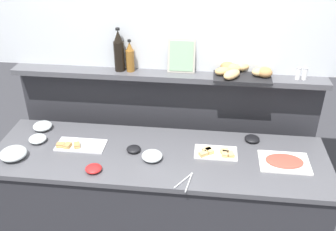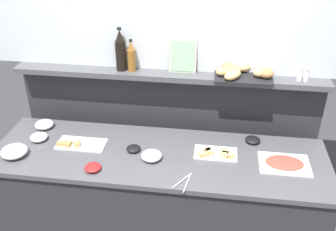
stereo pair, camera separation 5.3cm
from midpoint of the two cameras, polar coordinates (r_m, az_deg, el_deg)
name	(u,v)px [view 1 (the left image)]	position (r m, az deg, el deg)	size (l,w,h in m)	color
ground_plane	(169,195)	(3.61, -0.35, -11.84)	(12.00, 12.00, 0.00)	#38383D
buffet_counter	(159,204)	(2.87, -1.85, -13.09)	(2.27, 0.68, 0.89)	#2D2D33
back_ledge_unit	(167,139)	(3.12, -0.57, -3.51)	(2.29, 0.22, 1.30)	#2D2D33
sandwich_platter_front	(78,145)	(2.73, -13.84, -4.33)	(0.34, 0.17, 0.04)	silver
sandwich_platter_side	(216,152)	(2.59, 6.62, -5.52)	(0.29, 0.16, 0.04)	white
cold_cuts_platter	(284,162)	(2.60, 16.43, -6.63)	(0.32, 0.23, 0.02)	white
glass_bowl_large	(152,156)	(2.52, -3.00, -6.09)	(0.14, 0.14, 0.06)	silver
glass_bowl_medium	(38,139)	(2.85, -19.41, -3.35)	(0.12, 0.12, 0.05)	silver
glass_bowl_small	(13,154)	(2.74, -22.63, -5.32)	(0.18, 0.18, 0.07)	silver
glass_bowl_extra	(43,126)	(2.99, -18.72, -1.53)	(0.14, 0.14, 0.06)	silver
condiment_bowl_cream	(94,169)	(2.48, -11.68, -7.78)	(0.11, 0.11, 0.04)	red
condiment_bowl_dark	(134,149)	(2.61, -5.74, -5.02)	(0.10, 0.10, 0.03)	black
condiment_bowl_red	(252,139)	(2.76, 11.92, -3.42)	(0.11, 0.11, 0.04)	black
serving_tongs	(186,181)	(2.35, 2.11, -9.76)	(0.11, 0.19, 0.01)	#B7BABF
wine_bottle_dark	(119,52)	(2.78, -7.88, 9.43)	(0.08, 0.08, 0.32)	black
vinegar_bottle_amber	(130,57)	(2.77, -6.25, 8.63)	(0.06, 0.06, 0.24)	#8E5B23
salt_shaker	(298,73)	(2.79, 18.37, 5.99)	(0.03, 0.03, 0.09)	white
pepper_shaker	(305,74)	(2.80, 19.25, 5.92)	(0.03, 0.03, 0.09)	white
bread_basket	(242,71)	(2.74, 10.39, 6.58)	(0.43, 0.33, 0.08)	black
framed_picture	(181,56)	(2.74, 1.47, 8.89)	(0.20, 0.06, 0.24)	#B2AD9E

